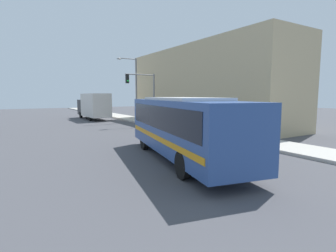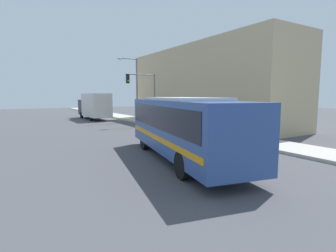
{
  "view_description": "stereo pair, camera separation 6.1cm",
  "coord_description": "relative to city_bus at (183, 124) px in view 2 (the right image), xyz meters",
  "views": [
    {
      "loc": [
        -8.05,
        -10.74,
        3.14
      ],
      "look_at": [
        0.16,
        2.59,
        1.31
      ],
      "focal_mm": 28.0,
      "sensor_mm": 36.0,
      "label": 1
    },
    {
      "loc": [
        -8.0,
        -10.77,
        3.14
      ],
      "look_at": [
        0.16,
        2.59,
        1.31
      ],
      "focal_mm": 28.0,
      "sensor_mm": 36.0,
      "label": 2
    }
  ],
  "objects": [
    {
      "name": "delivery_truck",
      "position": [
        2.56,
        24.24,
        0.04
      ],
      "size": [
        2.34,
        8.18,
        3.39
      ],
      "color": "silver",
      "rests_on": "ground_plane"
    },
    {
      "name": "traffic_light_pole",
      "position": [
        4.96,
        14.05,
        1.98
      ],
      "size": [
        3.28,
        0.35,
        5.22
      ],
      "color": "slate",
      "rests_on": "sidewalk"
    },
    {
      "name": "sidewalk",
      "position": [
        6.81,
        20.41,
        -1.69
      ],
      "size": [
        2.95,
        70.0,
        0.18
      ],
      "color": "#B7B2A8",
      "rests_on": "ground_plane"
    },
    {
      "name": "pedestrian_near_corner",
      "position": [
        7.09,
        7.59,
        -0.78
      ],
      "size": [
        0.34,
        0.34,
        1.62
      ],
      "color": "slate",
      "rests_on": "sidewalk"
    },
    {
      "name": "street_lamp",
      "position": [
        5.87,
        18.66,
        2.73
      ],
      "size": [
        2.49,
        0.28,
        7.33
      ],
      "color": "slate",
      "rests_on": "sidewalk"
    },
    {
      "name": "pedestrian_mid_block",
      "position": [
        7.02,
        14.63,
        -0.64
      ],
      "size": [
        0.34,
        0.34,
        1.86
      ],
      "color": "#47382D",
      "rests_on": "sidewalk"
    },
    {
      "name": "parking_meter",
      "position": [
        5.94,
        8.64,
        -0.73
      ],
      "size": [
        0.14,
        0.14,
        1.29
      ],
      "color": "slate",
      "rests_on": "sidewalk"
    },
    {
      "name": "building_facade",
      "position": [
        11.29,
        12.46,
        2.35
      ],
      "size": [
        6.0,
        22.1,
        8.26
      ],
      "color": "tan",
      "rests_on": "ground_plane"
    },
    {
      "name": "fire_hydrant",
      "position": [
        5.94,
        4.74,
        -1.25
      ],
      "size": [
        0.23,
        0.32,
        0.7
      ],
      "color": "#999999",
      "rests_on": "sidewalk"
    },
    {
      "name": "ground_plane",
      "position": [
        0.84,
        0.41,
        -1.78
      ],
      "size": [
        120.0,
        120.0,
        0.0
      ],
      "primitive_type": "plane",
      "color": "#47474C"
    },
    {
      "name": "city_bus",
      "position": [
        0.0,
        0.0,
        0.0
      ],
      "size": [
        4.64,
        10.34,
        3.05
      ],
      "rotation": [
        0.0,
        0.0,
        -0.21
      ],
      "color": "#2D4C8C",
      "rests_on": "ground_plane"
    }
  ]
}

